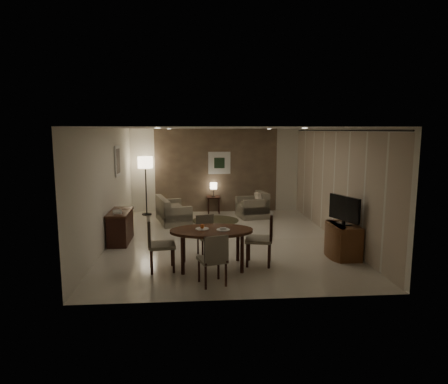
{
  "coord_description": "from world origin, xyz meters",
  "views": [
    {
      "loc": [
        -0.74,
        -9.42,
        2.64
      ],
      "look_at": [
        0.0,
        0.2,
        1.15
      ],
      "focal_mm": 32.0,
      "sensor_mm": 36.0,
      "label": 1
    }
  ],
  "objects": [
    {
      "name": "downlight_fl",
      "position": [
        -1.4,
        1.8,
        2.69
      ],
      "size": [
        0.1,
        0.1,
        0.01
      ],
      "primitive_type": "cylinder",
      "color": "white",
      "rests_on": "ceiling"
    },
    {
      "name": "armchair",
      "position": [
        1.04,
        2.49,
        0.39
      ],
      "size": [
        0.98,
        1.01,
        0.77
      ],
      "primitive_type": null,
      "rotation": [
        0.0,
        0.0,
        -1.38
      ],
      "color": "gray",
      "rests_on": "floor"
    },
    {
      "name": "floor_lamp",
      "position": [
        -2.23,
        3.11,
        0.92
      ],
      "size": [
        0.46,
        0.46,
        1.84
      ],
      "primitive_type": null,
      "color": "#FFE5B7",
      "rests_on": "floor"
    },
    {
      "name": "taupe_accent",
      "position": [
        0.0,
        3.48,
        1.35
      ],
      "size": [
        3.96,
        0.03,
        2.7
      ],
      "primitive_type": "cube",
      "color": "#7C664D",
      "rests_on": "wall_back"
    },
    {
      "name": "art_back_canvas",
      "position": [
        0.1,
        3.44,
        1.6
      ],
      "size": [
        0.34,
        0.01,
        0.34
      ],
      "primitive_type": "cube",
      "color": "black",
      "rests_on": "wall_back"
    },
    {
      "name": "console_desk",
      "position": [
        -2.49,
        0.0,
        0.38
      ],
      "size": [
        0.48,
        1.2,
        0.75
      ],
      "primitive_type": null,
      "color": "#4B2918",
      "rests_on": "floor"
    },
    {
      "name": "table_lamp",
      "position": [
        -0.1,
        3.25,
        0.78
      ],
      "size": [
        0.22,
        0.22,
        0.5
      ],
      "primitive_type": null,
      "color": "#FFEAC1",
      "rests_on": "side_table"
    },
    {
      "name": "dining_table",
      "position": [
        -0.41,
        -1.95,
        0.38
      ],
      "size": [
        1.6,
        1.0,
        0.75
      ],
      "primitive_type": null,
      "color": "#4B2918",
      "rests_on": "floor"
    },
    {
      "name": "downlight_fr",
      "position": [
        1.4,
        1.8,
        2.69
      ],
      "size": [
        0.1,
        0.1,
        0.01
      ],
      "primitive_type": "cylinder",
      "color": "white",
      "rests_on": "ceiling"
    },
    {
      "name": "side_table",
      "position": [
        -0.1,
        3.24,
        0.27
      ],
      "size": [
        0.42,
        0.42,
        0.53
      ],
      "primitive_type": null,
      "color": "black",
      "rests_on": "floor"
    },
    {
      "name": "downlight_nr",
      "position": [
        1.4,
        -1.8,
        2.69
      ],
      "size": [
        0.1,
        0.1,
        0.01
      ],
      "primitive_type": "cylinder",
      "color": "white",
      "rests_on": "ceiling"
    },
    {
      "name": "chair_left",
      "position": [
        -1.35,
        -2.04,
        0.5
      ],
      "size": [
        0.55,
        0.55,
        1.01
      ],
      "primitive_type": null,
      "rotation": [
        0.0,
        0.0,
        1.7
      ],
      "color": "gray",
      "rests_on": "floor"
    },
    {
      "name": "curtain_rod",
      "position": [
        2.68,
        0.0,
        2.64
      ],
      "size": [
        0.03,
        6.8,
        0.03
      ],
      "primitive_type": "cylinder",
      "rotation": [
        1.57,
        0.0,
        0.0
      ],
      "color": "black",
      "rests_on": "wall_right"
    },
    {
      "name": "art_left_frame",
      "position": [
        -2.72,
        1.2,
        1.85
      ],
      "size": [
        0.03,
        0.6,
        0.8
      ],
      "primitive_type": "cube",
      "color": "silver",
      "rests_on": "wall_left"
    },
    {
      "name": "downlight_nl",
      "position": [
        -1.4,
        -1.8,
        2.69
      ],
      "size": [
        0.1,
        0.1,
        0.01
      ],
      "primitive_type": "cylinder",
      "color": "white",
      "rests_on": "ceiling"
    },
    {
      "name": "chair_near",
      "position": [
        -0.44,
        -2.81,
        0.45
      ],
      "size": [
        0.55,
        0.55,
        0.91
      ],
      "primitive_type": null,
      "rotation": [
        0.0,
        0.0,
        3.44
      ],
      "color": "gray",
      "rests_on": "floor"
    },
    {
      "name": "curtain_wall",
      "position": [
        2.68,
        0.0,
        1.32
      ],
      "size": [
        0.08,
        6.7,
        2.58
      ],
      "primitive_type": null,
      "color": "#C6B29B",
      "rests_on": "wall_right"
    },
    {
      "name": "plate_b",
      "position": [
        -0.19,
        -2.0,
        0.76
      ],
      "size": [
        0.26,
        0.26,
        0.02
      ],
      "primitive_type": "cylinder",
      "color": "white",
      "rests_on": "dining_table"
    },
    {
      "name": "round_rug",
      "position": [
        -0.1,
        2.1,
        0.01
      ],
      "size": [
        1.37,
        1.37,
        0.01
      ],
      "primitive_type": "cylinder",
      "color": "#453D27",
      "rests_on": "floor"
    },
    {
      "name": "art_left_canvas",
      "position": [
        -2.71,
        1.2,
        1.85
      ],
      "size": [
        0.01,
        0.46,
        0.64
      ],
      "primitive_type": "cube",
      "color": "gray",
      "rests_on": "wall_left"
    },
    {
      "name": "flat_tv",
      "position": [
        2.38,
        -1.5,
        1.02
      ],
      "size": [
        0.36,
        0.85,
        0.6
      ],
      "primitive_type": null,
      "rotation": [
        0.0,
        0.0,
        0.35
      ],
      "color": "black",
      "rests_on": "tv_cabinet"
    },
    {
      "name": "fruit_apple",
      "position": [
        -0.59,
        -1.9,
        0.81
      ],
      "size": [
        0.09,
        0.09,
        0.09
      ],
      "primitive_type": "sphere",
      "color": "#C55016",
      "rests_on": "plate_a"
    },
    {
      "name": "telephone",
      "position": [
        -2.49,
        -0.3,
        0.8
      ],
      "size": [
        0.2,
        0.14,
        0.09
      ],
      "primitive_type": null,
      "color": "white",
      "rests_on": "console_desk"
    },
    {
      "name": "chair_far",
      "position": [
        -0.45,
        -1.2,
        0.42
      ],
      "size": [
        0.51,
        0.51,
        0.85
      ],
      "primitive_type": null,
      "rotation": [
        0.0,
        0.0,
        0.27
      ],
      "color": "gray",
      "rests_on": "floor"
    },
    {
      "name": "room_shell",
      "position": [
        0.0,
        0.4,
        1.35
      ],
      "size": [
        5.5,
        7.0,
        2.7
      ],
      "color": "beige",
      "rests_on": "ground"
    },
    {
      "name": "napkin",
      "position": [
        -0.19,
        -2.0,
        0.78
      ],
      "size": [
        0.12,
        0.08,
        0.03
      ],
      "primitive_type": "cube",
      "color": "white",
      "rests_on": "plate_b"
    },
    {
      "name": "sofa",
      "position": [
        -1.34,
        2.02,
        0.36
      ],
      "size": [
        1.69,
        1.13,
        0.73
      ],
      "primitive_type": null,
      "rotation": [
        0.0,
        0.0,
        1.83
      ],
      "color": "gray",
      "rests_on": "floor"
    },
    {
      "name": "chair_right",
      "position": [
        0.53,
        -1.84,
        0.52
      ],
      "size": [
        0.61,
        0.61,
        1.05
      ],
      "primitive_type": null,
      "rotation": [
        0.0,
        0.0,
        -1.79
      ],
      "color": "gray",
      "rests_on": "floor"
    },
    {
      "name": "plate_a",
      "position": [
        -0.59,
        -1.9,
        0.76
      ],
      "size": [
        0.26,
        0.26,
        0.02
      ],
      "primitive_type": "cylinder",
      "color": "white",
      "rests_on": "dining_table"
    },
    {
      "name": "tv_cabinet",
      "position": [
        2.4,
        -1.5,
        0.35
      ],
      "size": [
        0.48,
        0.9,
        0.7
      ],
      "primitive_type": null,
      "color": "brown",
      "rests_on": "floor"
    },
    {
      "name": "art_back_frame",
      "position": [
        0.1,
        3.46,
        1.6
      ],
      "size": [
        0.72,
        0.03,
        0.72
      ],
      "primitive_type": "cube",
      "color": "silver",
      "rests_on": "wall_back"
    }
  ]
}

